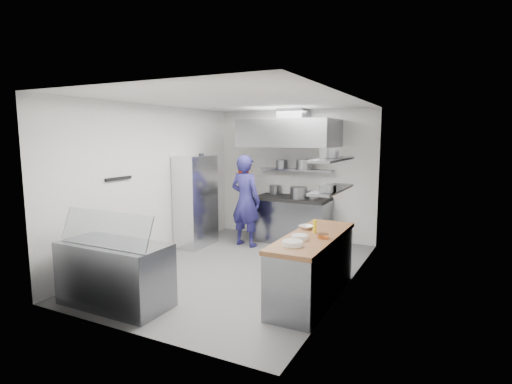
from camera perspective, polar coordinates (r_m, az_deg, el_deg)
The scene contains 36 objects.
floor at distance 6.90m, azimuth -2.28°, elevation -10.97°, with size 5.00×5.00×0.00m, color #58585A.
ceiling at distance 6.55m, azimuth -2.41°, elevation 12.89°, with size 5.00×5.00×0.00m, color silver.
wall_back at distance 8.83m, azimuth 5.54°, elevation 2.49°, with size 3.60×0.02×2.80m, color white.
wall_front at distance 4.58m, azimuth -17.68°, elevation -2.95°, with size 3.60×0.02×2.80m, color white.
wall_left at distance 7.61m, azimuth -14.29°, elevation 1.40°, with size 5.00×0.02×2.80m, color white.
wall_right at distance 5.93m, azimuth 13.07°, elevation -0.37°, with size 5.00×0.02×2.80m, color white.
gas_range at distance 8.57m, azimuth 5.11°, elevation -4.10°, with size 1.60×0.80×0.90m, color gray.
cooktop at distance 8.49m, azimuth 5.15°, elevation -0.93°, with size 1.57×0.78×0.06m, color black.
stock_pot_left at distance 8.88m, azimuth 2.73°, elevation 0.35°, with size 0.25×0.25×0.20m, color slate.
stock_pot_mid at distance 8.30m, azimuth 6.11°, elevation -0.10°, with size 0.36×0.36×0.24m, color slate.
stock_pot_right at distance 8.30m, azimuth 8.20°, elevation -0.41°, with size 0.23×0.23×0.16m, color slate.
over_range_shelf at distance 8.64m, azimuth 5.78°, elevation 3.17°, with size 1.60×0.30×0.04m, color gray.
shelf_pot_a at distance 8.84m, azimuth 3.68°, elevation 4.01°, with size 0.26×0.26×0.18m, color slate.
shelf_pot_b at distance 8.40m, azimuth 6.82°, elevation 3.90°, with size 0.31×0.31×0.22m, color slate.
extractor_hood at distance 8.22m, azimuth 4.82°, elevation 8.38°, with size 1.90×1.15×0.55m, color gray.
hood_duct at distance 8.44m, azimuth 5.43°, elevation 10.94°, with size 0.55×0.55×0.24m, color slate.
red_firebox at distance 9.30m, azimuth -1.80°, elevation 2.92°, with size 0.22×0.10×0.26m, color #AF250E.
chef at distance 8.13m, azimuth -1.51°, elevation -1.25°, with size 0.68×0.45×1.87m, color navy.
wire_rack at distance 8.22m, azimuth -8.59°, elevation -1.31°, with size 0.50×0.90×1.85m, color silver.
rack_bin_a at distance 8.24m, azimuth -8.60°, elevation -2.17°, with size 0.15×0.18×0.17m, color white.
rack_bin_b at distance 8.56m, azimuth -6.80°, elevation 1.63°, with size 0.13×0.17×0.15m, color yellow.
rack_jar at distance 8.22m, azimuth -7.81°, elevation 4.85°, with size 0.10×0.10×0.18m, color black.
knife_strip at distance 6.92m, azimuth -19.05°, elevation 1.83°, with size 0.04×0.55×0.05m, color black.
prep_counter_base at distance 5.68m, azimuth 8.09°, elevation -10.79°, with size 0.62×2.00×0.84m, color gray.
prep_counter_top at distance 5.55m, azimuth 8.19°, elevation -6.39°, with size 0.65×2.04×0.06m, color brown.
plate_stack_a at distance 4.98m, azimuth 5.21°, elevation -7.30°, with size 0.26×0.26×0.06m, color white.
plate_stack_b at distance 5.28m, azimuth 6.23°, elevation -6.43°, with size 0.22×0.22×0.06m, color white.
copper_pan at distance 5.37m, azimuth 9.57°, elevation -6.24°, with size 0.15×0.15×0.06m, color #C06B36.
squeeze_bottle at distance 5.65m, azimuth 8.40°, elevation -4.88°, with size 0.05×0.05×0.18m, color yellow.
mixing_bowl at distance 5.88m, azimuth 7.21°, elevation -5.00°, with size 0.21×0.21×0.05m, color white.
wall_shelf_lower at distance 5.66m, azimuth 10.81°, elevation 0.34°, with size 0.30×1.30×0.04m, color gray.
wall_shelf_upper at distance 5.63m, azimuth 10.92°, elevation 4.59°, with size 0.30×1.30×0.04m, color gray.
shelf_pot_c at distance 5.23m, azimuth 10.21°, elevation 0.51°, with size 0.22×0.22×0.10m, color slate.
shelf_pot_d at distance 5.69m, azimuth 10.44°, elevation 5.54°, with size 0.29×0.29×0.14m, color slate.
display_case at distance 5.71m, azimuth -19.49°, elevation -11.00°, with size 1.50×0.70×0.85m, color gray.
display_glass at distance 5.46m, azimuth -20.71°, elevation -4.90°, with size 1.47×0.02×0.45m, color silver.
Camera 1 is at (3.16, -5.71, 2.24)m, focal length 28.00 mm.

